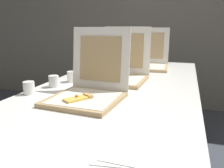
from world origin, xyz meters
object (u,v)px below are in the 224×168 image
cup_white_far (100,69)px  pizza_box_back (148,62)px  cup_white_near_center (54,81)px  cup_white_mid (72,77)px  pizza_box_front (88,89)px  table (117,94)px  napkin_pile (117,155)px  pizza_box_middle (121,73)px  cup_white_near_left (29,88)px

cup_white_far → pizza_box_back: bearing=48.2°
cup_white_near_center → cup_white_mid: 0.16m
pizza_box_front → pizza_box_back: size_ratio=0.89×
table → napkin_pile: size_ratio=15.64×
pizza_box_middle → cup_white_near_center: pizza_box_middle is taller
table → cup_white_mid: (-0.33, 0.03, 0.08)m
cup_white_far → cup_white_near_center: 0.51m
cup_white_far → napkin_pile: 1.24m
table → pizza_box_front: pizza_box_front is taller
pizza_box_front → cup_white_near_left: bearing=-173.1°
pizza_box_middle → cup_white_mid: size_ratio=5.13×
cup_white_near_center → napkin_pile: 0.88m
cup_white_near_center → cup_white_near_left: bearing=-104.1°
pizza_box_middle → pizza_box_back: (0.10, 0.57, -0.00)m
pizza_box_back → pizza_box_middle: bearing=-103.6°
pizza_box_middle → cup_white_near_center: 0.46m
pizza_box_middle → pizza_box_back: bearing=82.0°
pizza_box_front → cup_white_mid: bearing=133.5°
cup_white_mid → cup_white_far: bearing=77.6°
pizza_box_front → cup_white_near_left: size_ratio=5.64×
pizza_box_back → cup_white_mid: bearing=-123.3°
pizza_box_back → cup_white_mid: (-0.40, -0.71, -0.02)m
table → cup_white_far: cup_white_far is taller
pizza_box_back → cup_white_far: 0.49m
cup_white_near_center → napkin_pile: (0.60, -0.64, -0.03)m
pizza_box_front → cup_white_near_center: (-0.31, 0.16, -0.02)m
pizza_box_middle → pizza_box_back: pizza_box_middle is taller
napkin_pile → pizza_box_middle: bearing=105.0°
pizza_box_middle → napkin_pile: size_ratio=2.55×
table → pizza_box_middle: (-0.03, 0.18, 0.10)m
pizza_box_front → pizza_box_back: pizza_box_front is taller
table → cup_white_mid: 0.34m
cup_white_far → napkin_pile: size_ratio=0.50×
cup_white_far → cup_white_near_left: size_ratio=1.00×
cup_white_far → cup_white_near_left: bearing=-103.6°
table → pizza_box_back: size_ratio=4.98×
table → cup_white_near_left: size_ratio=31.42×
cup_white_near_center → cup_white_near_left: 0.19m
cup_white_far → cup_white_near_left: 0.70m
cup_white_mid → table: bearing=-5.1°
cup_white_near_center → pizza_box_back: bearing=62.7°
pizza_box_middle → cup_white_far: 0.30m
pizza_box_back → cup_white_mid: size_ratio=6.31×
table → cup_white_near_left: 0.53m
cup_white_near_left → cup_white_mid: bearing=75.2°
cup_white_mid → napkin_pile: cup_white_mid is taller
cup_white_far → table: bearing=-55.6°
pizza_box_front → pizza_box_middle: 0.47m
pizza_box_middle → cup_white_near_center: bearing=-137.3°
table → cup_white_near_center: 0.40m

